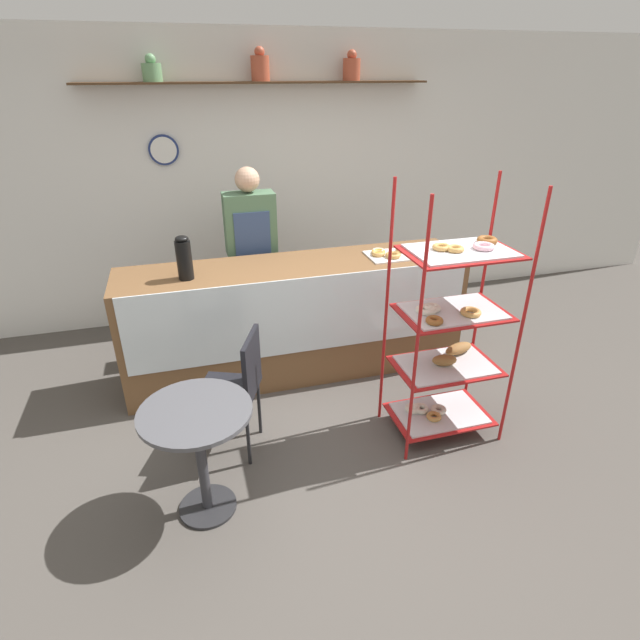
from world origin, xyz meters
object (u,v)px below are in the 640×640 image
object	(u,v)px
donut_tray_counter	(389,254)
coffee_carafe	(184,258)
cafe_chair	(239,381)
person_worker	(252,255)
cafe_table	(199,437)
pastry_rack	(449,336)

from	to	relation	value
donut_tray_counter	coffee_carafe	bearing A→B (deg)	-178.09
cafe_chair	donut_tray_counter	bearing A→B (deg)	144.20
coffee_carafe	donut_tray_counter	size ratio (longest dim) A/B	0.78
person_worker	cafe_table	bearing A→B (deg)	-108.10
cafe_table	cafe_chair	xyz separation A→B (m)	(0.29, 0.48, 0.00)
donut_tray_counter	pastry_rack	bearing A→B (deg)	-89.75
pastry_rack	cafe_table	size ratio (longest dim) A/B	2.46
person_worker	coffee_carafe	xyz separation A→B (m)	(-0.58, -0.61, 0.23)
pastry_rack	person_worker	xyz separation A→B (m)	(-1.06, 1.59, 0.14)
cafe_table	cafe_chair	distance (m)	0.57
coffee_carafe	cafe_table	bearing A→B (deg)	-91.94
person_worker	donut_tray_counter	world-z (taller)	person_worker
coffee_carafe	person_worker	bearing A→B (deg)	46.47
cafe_chair	donut_tray_counter	size ratio (longest dim) A/B	2.11
coffee_carafe	cafe_chair	bearing A→B (deg)	-72.89
pastry_rack	cafe_table	bearing A→B (deg)	-169.75
person_worker	cafe_chair	xyz separation A→B (m)	(-0.33, -1.41, -0.36)
pastry_rack	donut_tray_counter	size ratio (longest dim) A/B	4.27
person_worker	donut_tray_counter	xyz separation A→B (m)	(1.06, -0.55, 0.09)
person_worker	donut_tray_counter	distance (m)	1.20
cafe_chair	coffee_carafe	size ratio (longest dim) A/B	2.68
pastry_rack	cafe_chair	bearing A→B (deg)	172.61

